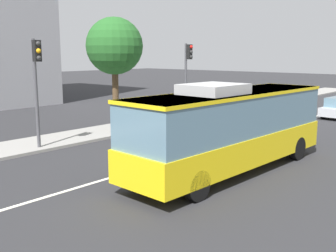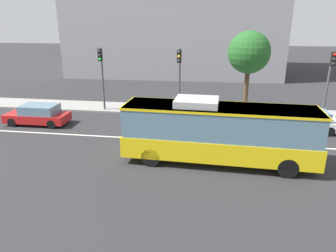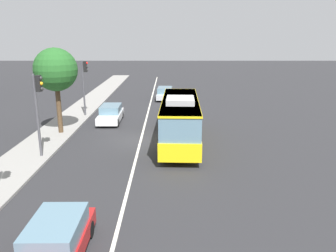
{
  "view_description": "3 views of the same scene",
  "coord_description": "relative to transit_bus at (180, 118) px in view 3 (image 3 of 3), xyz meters",
  "views": [
    {
      "loc": [
        -13.36,
        -10.9,
        4.5
      ],
      "look_at": [
        -2.88,
        -1.66,
        1.97
      ],
      "focal_mm": 42.43,
      "sensor_mm": 36.0,
      "label": 1
    },
    {
      "loc": [
        -0.87,
        -18.36,
        7.27
      ],
      "look_at": [
        -3.26,
        -2.42,
        1.78
      ],
      "focal_mm": 33.36,
      "sensor_mm": 36.0,
      "label": 2
    },
    {
      "loc": [
        -23.05,
        -1.98,
        7.36
      ],
      "look_at": [
        -2.51,
        -1.99,
        1.76
      ],
      "focal_mm": 35.45,
      "sensor_mm": 36.0,
      "label": 3
    }
  ],
  "objects": [
    {
      "name": "ground_plane",
      "position": [
        0.54,
        2.84,
        -1.81
      ],
      "size": [
        160.0,
        160.0,
        0.0
      ],
      "primitive_type": "plane",
      "color": "#28282B"
    },
    {
      "name": "traffic_light_near_corner",
      "position": [
        7.93,
        8.5,
        1.75
      ],
      "size": [
        0.32,
        0.62,
        5.2
      ],
      "rotation": [
        0.0,
        0.0,
        -1.56
      ],
      "color": "#47474C",
      "rests_on": "ground_plane"
    },
    {
      "name": "sedan_red",
      "position": [
        -12.93,
        4.59,
        -1.09
      ],
      "size": [
        4.51,
        1.85,
        1.46
      ],
      "rotation": [
        0.0,
        0.0,
        3.15
      ],
      "color": "#B21919",
      "rests_on": "ground_plane"
    },
    {
      "name": "lane_centre_line",
      "position": [
        0.54,
        2.84,
        -1.8
      ],
      "size": [
        76.0,
        0.16,
        0.01
      ],
      "primitive_type": "cube",
      "color": "silver",
      "rests_on": "ground_plane"
    },
    {
      "name": "sedan_white",
      "position": [
        5.91,
        5.9,
        -1.09
      ],
      "size": [
        4.52,
        1.86,
        1.46
      ],
      "rotation": [
        0.0,
        0.0,
        3.15
      ],
      "color": "white",
      "rests_on": "ground_plane"
    },
    {
      "name": "transit_bus",
      "position": [
        0.0,
        0.0,
        0.0
      ],
      "size": [
        10.09,
        2.87,
        3.46
      ],
      "rotation": [
        0.0,
        0.0,
        -0.04
      ],
      "color": "yellow",
      "rests_on": "ground_plane"
    },
    {
      "name": "sidewalk_kerb",
      "position": [
        0.54,
        9.68,
        -1.74
      ],
      "size": [
        80.0,
        3.05,
        0.14
      ],
      "primitive_type": "cube",
      "color": "gray",
      "rests_on": "ground_plane"
    },
    {
      "name": "street_tree_kerbside_left",
      "position": [
        2.16,
        9.15,
        3.1
      ],
      "size": [
        3.2,
        3.2,
        6.56
      ],
      "color": "#4C3823",
      "rests_on": "ground_plane"
    },
    {
      "name": "traffic_light_far_corner",
      "position": [
        -3.06,
        8.6,
        1.75
      ],
      "size": [
        0.33,
        0.62,
        5.2
      ],
      "rotation": [
        0.0,
        0.0,
        -1.59
      ],
      "color": "#47474C",
      "rests_on": "ground_plane"
    },
    {
      "name": "sedan_silver",
      "position": [
        16.73,
        1.2,
        -1.09
      ],
      "size": [
        4.58,
        2.01,
        1.46
      ],
      "rotation": [
        0.0,
        0.0,
        -0.05
      ],
      "color": "#B7BABF",
      "rests_on": "ground_plane"
    }
  ]
}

